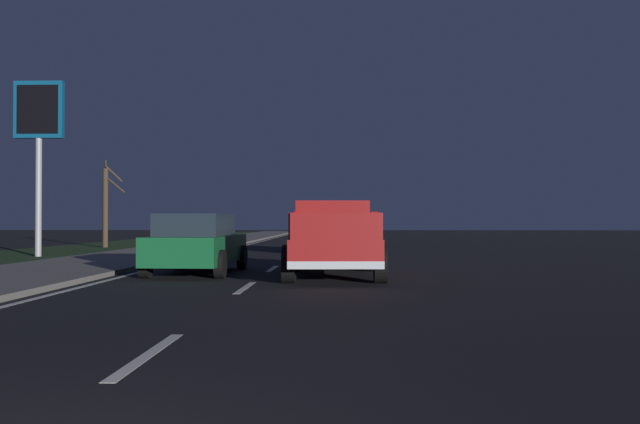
{
  "coord_description": "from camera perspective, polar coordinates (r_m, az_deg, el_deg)",
  "views": [
    {
      "loc": [
        -2.96,
        -1.96,
        1.36
      ],
      "look_at": [
        14.87,
        -1.39,
        1.6
      ],
      "focal_mm": 37.84,
      "sensor_mm": 36.0,
      "label": 1
    }
  ],
  "objects": [
    {
      "name": "ground",
      "position": [
        30.06,
        -1.93,
        -3.37
      ],
      "size": [
        144.0,
        144.0,
        0.0
      ],
      "primitive_type": "plane",
      "color": "black"
    },
    {
      "name": "sidewalk_shoulder",
      "position": [
        30.95,
        -12.54,
        -3.16
      ],
      "size": [
        108.0,
        4.0,
        0.12
      ],
      "primitive_type": "cube",
      "color": "slate",
      "rests_on": "ground"
    },
    {
      "name": "grass_verge",
      "position": [
        32.56,
        -21.11,
        -3.11
      ],
      "size": [
        108.0,
        6.0,
        0.01
      ],
      "primitive_type": "cube",
      "color": "#1E3819",
      "rests_on": "ground"
    },
    {
      "name": "lane_markings",
      "position": [
        32.03,
        -6.29,
        -3.2
      ],
      "size": [
        108.0,
        3.54,
        0.01
      ],
      "color": "silver",
      "rests_on": "ground"
    },
    {
      "name": "pickup_truck",
      "position": [
        16.86,
        1.06,
        -2.3
      ],
      "size": [
        5.49,
        2.41,
        1.87
      ],
      "color": "maroon",
      "rests_on": "ground"
    },
    {
      "name": "sedan_green",
      "position": [
        17.72,
        -10.34,
        -2.62
      ],
      "size": [
        4.45,
        2.1,
        1.54
      ],
      "color": "#14592D",
      "rests_on": "ground"
    },
    {
      "name": "sedan_black",
      "position": [
        28.5,
        1.28,
        -1.93
      ],
      "size": [
        4.41,
        2.04,
        1.54
      ],
      "color": "black",
      "rests_on": "ground"
    },
    {
      "name": "gas_price_sign",
      "position": [
        28.25,
        -22.69,
        6.82
      ],
      "size": [
        0.27,
        1.9,
        6.75
      ],
      "color": "#99999E",
      "rests_on": "ground"
    },
    {
      "name": "bare_tree_far",
      "position": [
        36.55,
        -17.65,
        0.61
      ],
      "size": [
        1.04,
        1.34,
        4.53
      ],
      "color": "#423323",
      "rests_on": "ground"
    }
  ]
}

